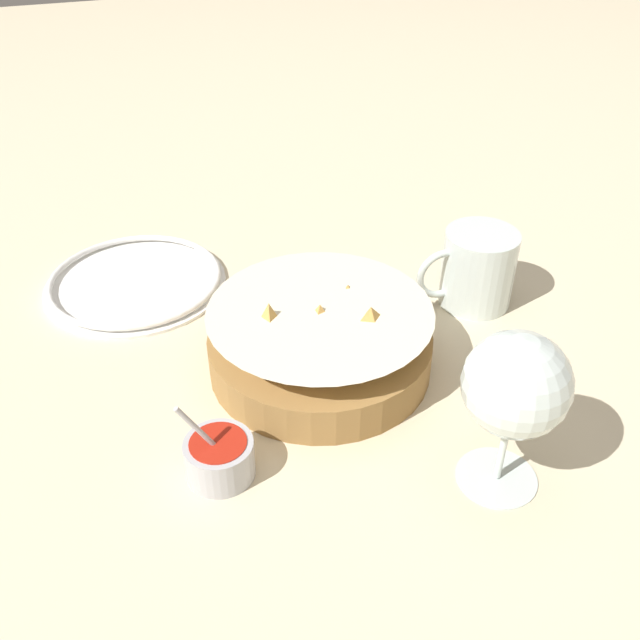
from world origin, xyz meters
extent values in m
plane|color=beige|center=(0.00, 0.00, 0.00)|extent=(4.00, 4.00, 0.00)
cylinder|color=olive|center=(0.01, -0.03, 0.02)|extent=(0.25, 0.25, 0.05)
cone|color=#EDE5C6|center=(0.01, -0.03, 0.04)|extent=(0.25, 0.25, 0.07)
cylinder|color=#3D842D|center=(0.01, -0.03, 0.03)|extent=(0.19, 0.19, 0.01)
pyramid|color=gold|center=(0.06, -0.04, 0.06)|extent=(0.06, 0.07, 0.06)
pyramid|color=gold|center=(0.03, 0.02, 0.05)|extent=(0.08, 0.07, 0.05)
pyramid|color=gold|center=(-0.04, 0.00, 0.06)|extent=(0.09, 0.07, 0.06)
pyramid|color=gold|center=(-0.04, -0.07, 0.06)|extent=(0.09, 0.08, 0.05)
pyramid|color=gold|center=(0.01, -0.03, 0.06)|extent=(0.09, 0.09, 0.06)
cylinder|color=#B7B7BC|center=(0.15, 0.09, 0.02)|extent=(0.07, 0.07, 0.04)
cylinder|color=red|center=(0.15, 0.09, 0.03)|extent=(0.05, 0.05, 0.03)
cylinder|color=#B7B7BC|center=(0.16, 0.09, 0.05)|extent=(0.05, 0.01, 0.08)
cylinder|color=silver|center=(-0.10, 0.18, 0.00)|extent=(0.08, 0.08, 0.00)
cylinder|color=silver|center=(-0.10, 0.18, 0.04)|extent=(0.01, 0.01, 0.08)
sphere|color=silver|center=(-0.10, 0.18, 0.12)|extent=(0.10, 0.10, 0.10)
sphere|color=#E5B77F|center=(-0.10, 0.18, 0.11)|extent=(0.07, 0.07, 0.07)
cylinder|color=silver|center=(-0.22, -0.09, 0.05)|extent=(0.09, 0.09, 0.10)
cylinder|color=gold|center=(-0.22, -0.09, 0.04)|extent=(0.07, 0.07, 0.07)
torus|color=silver|center=(-0.17, -0.09, 0.05)|extent=(0.07, 0.01, 0.07)
cylinder|color=white|center=(0.19, -0.27, 0.00)|extent=(0.24, 0.24, 0.01)
torus|color=white|center=(0.19, -0.27, 0.01)|extent=(0.23, 0.23, 0.01)
camera|label=1|loc=(0.21, 0.56, 0.52)|focal=40.00mm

